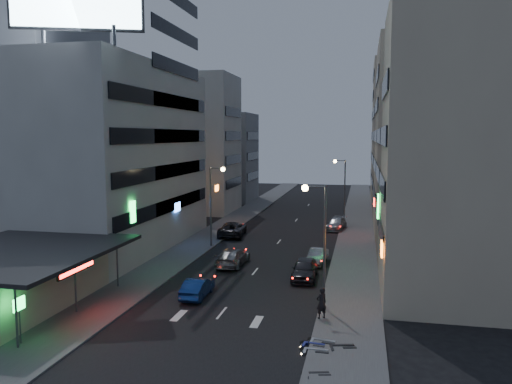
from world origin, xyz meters
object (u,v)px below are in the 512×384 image
(parked_car_right_far, at_px, (336,224))
(road_car_blue, at_px, (197,288))
(parked_car_right_mid, at_px, (317,257))
(person, at_px, (321,303))
(road_car_silver, at_px, (233,257))
(scooter_blue, at_px, (326,334))
(scooter_black_b, at_px, (354,333))
(parked_car_right_near, at_px, (305,269))
(parked_car_left, at_px, (233,229))
(scooter_black_a, at_px, (329,361))
(scooter_silver_a, at_px, (329,339))
(scooter_silver_b, at_px, (336,331))

(parked_car_right_far, distance_m, road_car_blue, 28.60)
(parked_car_right_mid, relative_size, person, 2.04)
(road_car_silver, relative_size, person, 2.70)
(person, xyz_separation_m, scooter_blue, (0.55, -3.77, -0.44))
(scooter_black_b, bearing_deg, parked_car_right_near, 4.77)
(parked_car_right_near, distance_m, parked_car_right_mid, 4.97)
(parked_car_left, bearing_deg, person, 110.58)
(person, bearing_deg, parked_car_right_near, -113.50)
(parked_car_right_near, height_order, parked_car_right_far, parked_car_right_near)
(road_car_silver, xyz_separation_m, scooter_black_a, (9.56, -18.25, -0.13))
(parked_car_left, bearing_deg, road_car_silver, 98.83)
(road_car_blue, bearing_deg, road_car_silver, -92.86)
(person, bearing_deg, scooter_silver_a, 63.10)
(parked_car_right_mid, bearing_deg, scooter_silver_a, -77.27)
(parked_car_left, height_order, road_car_blue, parked_car_left)
(scooter_black_a, bearing_deg, parked_car_right_near, -4.30)
(scooter_black_a, bearing_deg, parked_car_right_far, -12.64)
(scooter_silver_a, relative_size, scooter_black_b, 0.96)
(parked_car_left, bearing_deg, scooter_black_a, 106.71)
(parked_car_left, height_order, scooter_black_a, parked_car_left)
(road_car_silver, distance_m, scooter_blue, 17.73)
(parked_car_right_far, xyz_separation_m, scooter_silver_b, (1.78, -33.33, 0.03))
(scooter_blue, relative_size, scooter_black_b, 0.87)
(road_car_silver, height_order, scooter_silver_a, road_car_silver)
(road_car_silver, xyz_separation_m, scooter_black_b, (10.66, -14.88, -0.03))
(parked_car_right_mid, bearing_deg, road_car_silver, -158.14)
(parked_car_right_far, height_order, scooter_silver_a, parked_car_right_far)
(parked_car_right_near, height_order, road_car_silver, parked_car_right_near)
(person, bearing_deg, scooter_black_b, 83.55)
(scooter_blue, height_order, scooter_silver_b, scooter_silver_b)
(parked_car_right_near, distance_m, scooter_black_a, 15.69)
(scooter_black_a, relative_size, scooter_blue, 0.95)
(parked_car_right_mid, bearing_deg, person, -78.19)
(scooter_silver_a, relative_size, scooter_silver_b, 0.97)
(road_car_silver, xyz_separation_m, scooter_silver_a, (9.41, -15.86, -0.05))
(parked_car_right_mid, xyz_separation_m, scooter_silver_a, (2.26, -17.95, 0.05))
(scooter_silver_a, xyz_separation_m, scooter_silver_b, (0.30, 1.16, 0.02))
(parked_car_right_far, relative_size, person, 2.46)
(parked_car_right_near, bearing_deg, scooter_black_a, -81.07)
(parked_car_right_near, relative_size, scooter_silver_a, 2.47)
(scooter_black_b, bearing_deg, road_car_blue, 46.85)
(road_car_blue, distance_m, scooter_silver_a, 11.95)
(scooter_black_b, bearing_deg, parked_car_left, 13.26)
(road_car_silver, xyz_separation_m, scooter_silver_b, (9.71, -14.70, -0.04))
(road_car_silver, bearing_deg, person, 128.46)
(parked_car_left, distance_m, scooter_silver_a, 30.88)
(parked_car_right_far, bearing_deg, scooter_silver_b, -79.10)
(parked_car_left, height_order, person, person)
(parked_car_right_mid, xyz_separation_m, scooter_black_a, (2.42, -20.34, -0.03))
(road_car_blue, distance_m, road_car_silver, 8.78)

